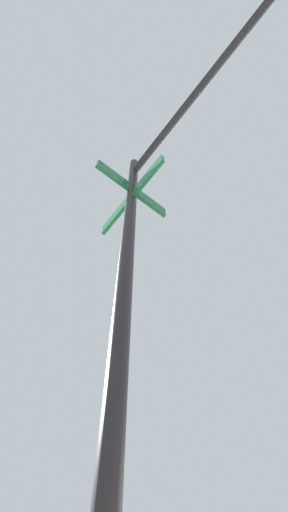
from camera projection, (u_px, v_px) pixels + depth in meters
name	position (u px, v px, depth m)	size (l,w,h in m)	color
traffic_signal_near	(218.00, 110.00, 2.88)	(3.01, 2.13, 5.99)	black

